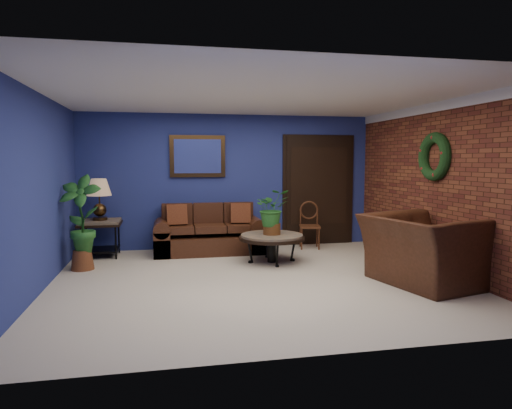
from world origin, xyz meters
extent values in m
plane|color=beige|center=(0.00, 0.00, 0.00)|extent=(5.50, 5.50, 0.00)
cube|color=navy|center=(0.00, 2.50, 1.25)|extent=(5.50, 0.04, 2.50)
cube|color=navy|center=(-2.75, 0.00, 1.25)|extent=(0.04, 5.00, 2.50)
cube|color=brown|center=(2.75, 0.00, 1.25)|extent=(0.04, 5.00, 2.50)
cube|color=white|center=(0.00, 0.00, 2.50)|extent=(5.50, 5.00, 0.02)
cube|color=white|center=(2.72, 0.00, 2.43)|extent=(0.03, 5.00, 0.14)
cube|color=#3F2A15|center=(-0.60, 2.46, 1.72)|extent=(1.02, 0.06, 0.77)
cube|color=black|center=(1.75, 2.47, 1.05)|extent=(1.44, 0.06, 2.18)
torus|color=black|center=(2.69, 0.05, 1.70)|extent=(0.16, 0.72, 0.72)
cube|color=#421F12|center=(-0.44, 2.00, 0.16)|extent=(1.94, 0.84, 0.32)
cube|color=#421F12|center=(-0.44, 2.30, 0.45)|extent=(1.66, 0.23, 0.79)
cube|color=#421F12|center=(-1.00, 1.95, 0.45)|extent=(0.54, 0.57, 0.12)
cube|color=#421F12|center=(-0.44, 1.95, 0.45)|extent=(0.54, 0.57, 0.12)
cube|color=#421F12|center=(0.11, 1.95, 0.45)|extent=(0.54, 0.57, 0.12)
cube|color=#421F12|center=(-1.27, 2.00, 0.22)|extent=(0.28, 0.84, 0.44)
cube|color=#421F12|center=(0.38, 2.00, 0.22)|extent=(0.28, 0.84, 0.44)
cube|color=brown|center=(-1.01, 1.98, 0.70)|extent=(0.35, 0.11, 0.35)
cube|color=brown|center=(0.12, 1.98, 0.70)|extent=(0.35, 0.11, 0.35)
cylinder|color=#4A4540|center=(0.47, 1.05, 0.43)|extent=(1.00, 1.00, 0.05)
cylinder|color=black|center=(0.47, 1.05, 0.39)|extent=(1.06, 1.06, 0.05)
cylinder|color=black|center=(0.47, 1.05, 0.20)|extent=(0.14, 0.14, 0.40)
cube|color=#4A4540|center=(-2.30, 2.05, 0.61)|extent=(0.65, 0.65, 0.05)
cube|color=black|center=(-2.30, 2.05, 0.57)|extent=(0.69, 0.69, 0.04)
cube|color=black|center=(-2.30, 2.05, 0.12)|extent=(0.59, 0.59, 0.03)
cylinder|color=black|center=(-2.57, 1.78, 0.30)|extent=(0.03, 0.03, 0.61)
cylinder|color=black|center=(-2.03, 1.78, 0.30)|extent=(0.03, 0.03, 0.61)
cylinder|color=black|center=(-2.57, 2.32, 0.30)|extent=(0.03, 0.03, 0.61)
cylinder|color=black|center=(-2.03, 2.32, 0.30)|extent=(0.03, 0.03, 0.61)
cylinder|color=#3F2A15|center=(-2.30, 2.05, 0.66)|extent=(0.25, 0.25, 0.05)
sphere|color=#3F2A15|center=(-2.30, 2.05, 0.78)|extent=(0.23, 0.23, 0.23)
cylinder|color=#3F2A15|center=(-2.30, 2.05, 0.96)|extent=(0.02, 0.02, 0.29)
cone|color=#A27D5D|center=(-2.30, 2.05, 1.17)|extent=(0.41, 0.41, 0.29)
cube|color=#522D17|center=(1.44, 2.05, 0.41)|extent=(0.45, 0.45, 0.04)
torus|color=#522D17|center=(1.48, 2.21, 0.70)|extent=(0.35, 0.11, 0.35)
cylinder|color=#522D17|center=(1.25, 1.93, 0.20)|extent=(0.03, 0.03, 0.39)
cylinder|color=#522D17|center=(1.56, 1.86, 0.20)|extent=(0.03, 0.03, 0.39)
cylinder|color=#522D17|center=(1.32, 2.24, 0.20)|extent=(0.03, 0.03, 0.39)
cylinder|color=#522D17|center=(1.63, 2.17, 0.20)|extent=(0.03, 0.03, 0.39)
imported|color=#421F12|center=(2.15, -0.64, 0.46)|extent=(1.53, 1.66, 0.92)
cylinder|color=brown|center=(0.47, 1.05, 0.54)|extent=(0.28, 0.28, 0.18)
imported|color=#1A551F|center=(0.47, 1.05, 0.88)|extent=(0.56, 0.49, 0.60)
cylinder|color=brown|center=(2.35, 1.01, 0.10)|extent=(0.26, 0.26, 0.20)
imported|color=#1A551F|center=(2.35, 1.01, 0.48)|extent=(0.39, 0.33, 0.65)
cylinder|color=brown|center=(-2.45, 1.13, 0.15)|extent=(0.34, 0.34, 0.30)
imported|color=#1A551F|center=(-2.45, 1.13, 0.84)|extent=(0.73, 0.61, 1.19)
camera|label=1|loc=(-1.23, -6.03, 1.65)|focal=32.00mm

